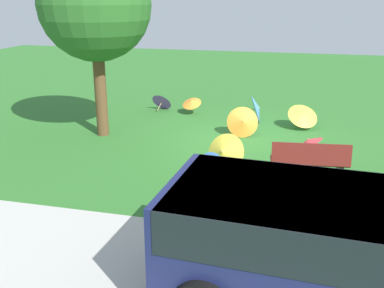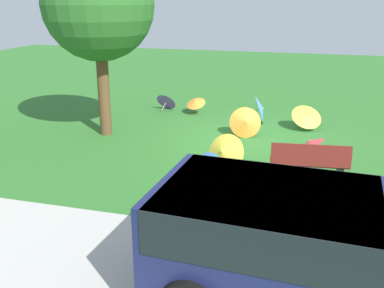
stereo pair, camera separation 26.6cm
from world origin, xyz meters
name	(u,v)px [view 2 (the right image)]	position (x,y,z in m)	size (l,w,h in m)	color
ground	(238,139)	(0.00, 0.00, 0.00)	(40.00, 40.00, 0.00)	#2D6B28
road_strip	(151,287)	(0.00, 6.77, 0.00)	(40.00, 3.67, 0.01)	#B2AFA8
van_dark	(330,247)	(-2.25, 6.64, 0.91)	(4.70, 2.34, 1.53)	#191E4C
park_bench	(309,163)	(-1.94, 2.59, 0.47)	(1.65, 0.67, 0.90)	maroon
shade_tree	(98,5)	(3.71, 0.50, 3.51)	(2.95, 2.95, 5.01)	brown
parasol_blue_0	(261,109)	(-0.38, -1.87, 0.44)	(0.92, 0.95, 0.89)	tan
parasol_yellow_0	(307,116)	(-1.77, -1.48, 0.42)	(1.13, 1.09, 0.74)	tan
parasol_blue_1	(206,174)	(0.01, 3.65, 0.43)	(0.93, 0.83, 0.86)	tan
parasol_red_0	(311,142)	(-1.93, 1.04, 0.41)	(0.72, 0.73, 0.62)	tan
parasol_orange_0	(245,122)	(-0.15, -0.26, 0.43)	(0.97, 0.94, 0.87)	tan
parasol_yellow_1	(224,153)	(-0.09, 2.39, 0.44)	(1.03, 0.90, 0.89)	tan
parasol_purple_0	(167,101)	(2.95, -2.65, 0.31)	(0.79, 0.69, 0.63)	tan
parasol_orange_1	(196,102)	(1.84, -2.33, 0.41)	(0.76, 0.76, 0.61)	tan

